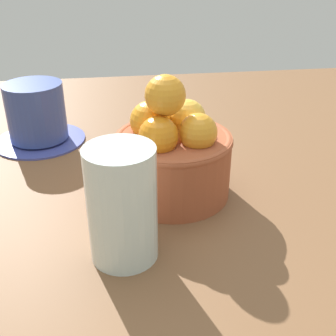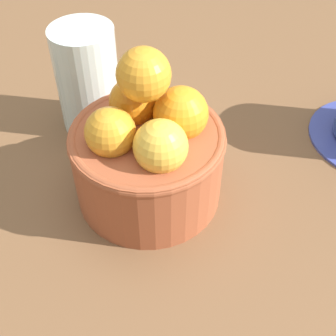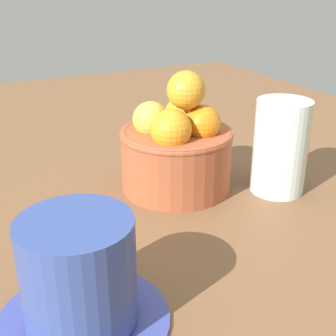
{
  "view_description": "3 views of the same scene",
  "coord_description": "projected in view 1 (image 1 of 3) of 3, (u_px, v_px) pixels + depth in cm",
  "views": [
    {
      "loc": [
        -6.79,
        -42.99,
        26.7
      ],
      "look_at": [
        -0.55,
        0.49,
        3.11
      ],
      "focal_mm": 44.73,
      "sensor_mm": 36.0,
      "label": 1
    },
    {
      "loc": [
        24.95,
        14.88,
        32.65
      ],
      "look_at": [
        0.0,
        2.02,
        4.23
      ],
      "focal_mm": 48.43,
      "sensor_mm": 36.0,
      "label": 2
    },
    {
      "loc": [
        -45.54,
        24.6,
        25.16
      ],
      "look_at": [
        -0.59,
        1.43,
        3.11
      ],
      "focal_mm": 48.91,
      "sensor_mm": 36.0,
      "label": 3
    }
  ],
  "objects": [
    {
      "name": "water_glass",
      "position": [
        122.0,
        205.0,
        0.38
      ],
      "size": [
        6.48,
        6.48,
        11.38
      ],
      "primitive_type": "cylinder",
      "color": "silver",
      "rests_on": "ground_plane"
    },
    {
      "name": "ground_plane",
      "position": [
        173.0,
        206.0,
        0.52
      ],
      "size": [
        139.0,
        103.12,
        4.12
      ],
      "primitive_type": "cube",
      "color": "brown"
    },
    {
      "name": "terracotta_bowl",
      "position": [
        173.0,
        153.0,
        0.48
      ],
      "size": [
        13.63,
        13.63,
        14.73
      ],
      "color": "#9E4C2D",
      "rests_on": "ground_plane"
    },
    {
      "name": "coffee_cup",
      "position": [
        37.0,
        116.0,
        0.62
      ],
      "size": [
        13.54,
        13.54,
        9.01
      ],
      "color": "#3B4596",
      "rests_on": "ground_plane"
    }
  ]
}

